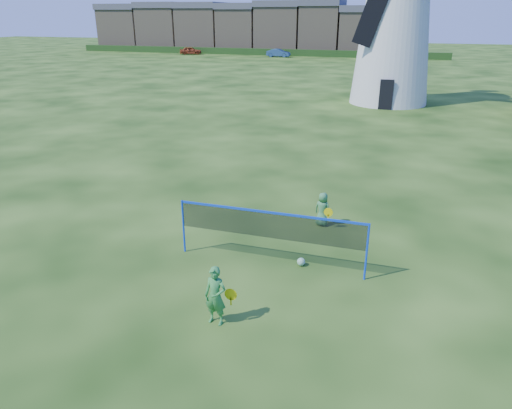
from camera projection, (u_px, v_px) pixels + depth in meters
The scene contains 10 objects.
ground at pixel (243, 261), 12.89m from camera, with size 220.00×220.00×0.00m, color black.
windmill at pixel (396, 19), 33.44m from camera, with size 13.61×5.63×17.67m.
badminton_net at pixel (270, 226), 12.29m from camera, with size 5.05×0.05×1.55m.
player_girl at pixel (216, 296), 10.08m from camera, with size 0.68×0.37×1.35m.
player_boy at pixel (323, 209), 14.90m from camera, with size 0.66×0.48×1.09m.
play_ball at pixel (301, 262), 12.63m from camera, with size 0.22×0.22×0.22m, color green.
terraced_houses at pixel (233, 27), 82.56m from camera, with size 50.65×8.40×8.36m.
hedge at pixel (249, 52), 77.20m from camera, with size 62.00×0.80×1.00m, color #193814.
car_left at pixel (191, 51), 77.86m from camera, with size 1.43×3.56×1.21m, color #94371B.
car_right at pixel (279, 53), 73.25m from camera, with size 1.27×3.65×1.20m, color navy.
Camera 1 is at (3.80, -10.72, 6.26)m, focal length 33.23 mm.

